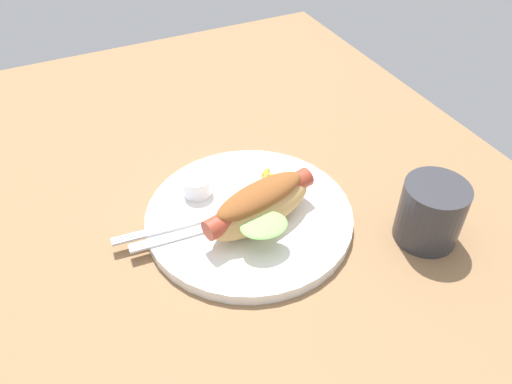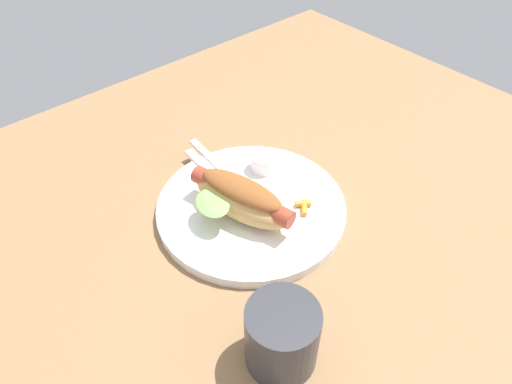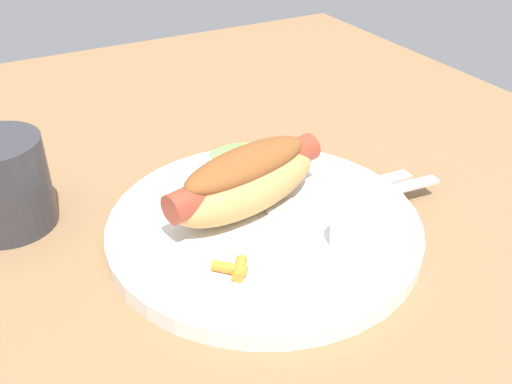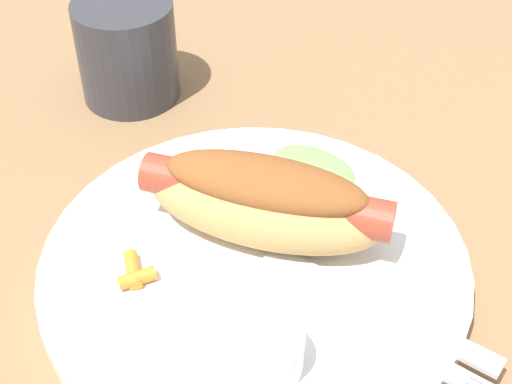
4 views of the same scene
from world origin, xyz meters
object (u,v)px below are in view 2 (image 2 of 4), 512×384
(drinking_cup, at_px, (282,336))
(fork, at_px, (220,167))
(plate, at_px, (251,208))
(hot_dog, at_px, (241,198))
(sauce_ramekin, at_px, (263,162))
(carrot_garnish, at_px, (304,206))
(knife, at_px, (214,176))

(drinking_cup, bearing_deg, fork, 64.27)
(plate, relative_size, fork, 1.69)
(hot_dog, xyz_separation_m, fork, (0.04, 0.10, -0.03))
(sauce_ramekin, bearing_deg, fork, 137.31)
(hot_dog, height_order, carrot_garnish, hot_dog)
(plate, relative_size, carrot_garnish, 9.23)
(plate, distance_m, sauce_ramekin, 0.09)
(sauce_ramekin, height_order, carrot_garnish, sauce_ramekin)
(hot_dog, height_order, knife, hot_dog)
(sauce_ramekin, relative_size, carrot_garnish, 1.35)
(plate, xyz_separation_m, sauce_ramekin, (0.07, 0.05, 0.02))
(hot_dog, relative_size, carrot_garnish, 5.49)
(hot_dog, xyz_separation_m, sauce_ramekin, (0.09, 0.05, -0.02))
(hot_dog, xyz_separation_m, drinking_cup, (-0.10, -0.19, -0.00))
(hot_dog, bearing_deg, knife, -26.22)
(sauce_ramekin, xyz_separation_m, fork, (-0.05, 0.05, -0.01))
(plate, distance_m, hot_dog, 0.05)
(carrot_garnish, distance_m, drinking_cup, 0.23)
(carrot_garnish, bearing_deg, plate, 133.15)
(plate, xyz_separation_m, hot_dog, (-0.02, -0.01, 0.04))
(hot_dog, bearing_deg, drinking_cup, 138.44)
(plate, bearing_deg, fork, 80.59)
(carrot_garnish, xyz_separation_m, drinking_cup, (-0.18, -0.14, 0.02))
(fork, relative_size, drinking_cup, 1.93)
(fork, distance_m, drinking_cup, 0.33)
(hot_dog, distance_m, fork, 0.11)
(plate, distance_m, carrot_garnish, 0.08)
(plate, bearing_deg, carrot_garnish, -46.85)
(hot_dog, xyz_separation_m, knife, (0.02, 0.09, -0.03))
(plate, bearing_deg, drinking_cup, -122.45)
(knife, bearing_deg, sauce_ramekin, -113.38)
(plate, bearing_deg, sauce_ramekin, 35.80)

